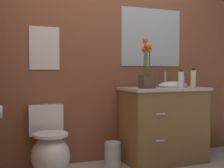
{
  "coord_description": "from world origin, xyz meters",
  "views": [
    {
      "loc": [
        -1.32,
        -1.89,
        1.04
      ],
      "look_at": [
        -0.14,
        1.09,
        0.9
      ],
      "focal_mm": 49.22,
      "sensor_mm": 36.0,
      "label": 1
    }
  ],
  "objects_px": {
    "lotion_bottle": "(182,81)",
    "trash_bin": "(113,154)",
    "hand_wash_bottle": "(181,79)",
    "soap_bottle": "(193,79)",
    "wall_mirror": "(151,37)",
    "flower_vase": "(147,72)",
    "wall_poster": "(44,48)",
    "vanity_cabinet": "(164,123)",
    "toilet": "(50,150)"
  },
  "relations": [
    {
      "from": "soap_bottle",
      "to": "trash_bin",
      "type": "bearing_deg",
      "value": 169.83
    },
    {
      "from": "toilet",
      "to": "wall_poster",
      "type": "bearing_deg",
      "value": 90.0
    },
    {
      "from": "vanity_cabinet",
      "to": "flower_vase",
      "type": "distance_m",
      "value": 0.66
    },
    {
      "from": "vanity_cabinet",
      "to": "trash_bin",
      "type": "relative_size",
      "value": 3.8
    },
    {
      "from": "hand_wash_bottle",
      "to": "wall_poster",
      "type": "height_order",
      "value": "wall_poster"
    },
    {
      "from": "soap_bottle",
      "to": "vanity_cabinet",
      "type": "bearing_deg",
      "value": 154.3
    },
    {
      "from": "toilet",
      "to": "lotion_bottle",
      "type": "height_order",
      "value": "lotion_bottle"
    },
    {
      "from": "vanity_cabinet",
      "to": "trash_bin",
      "type": "height_order",
      "value": "vanity_cabinet"
    },
    {
      "from": "soap_bottle",
      "to": "lotion_bottle",
      "type": "bearing_deg",
      "value": 84.7
    },
    {
      "from": "vanity_cabinet",
      "to": "trash_bin",
      "type": "bearing_deg",
      "value": 178.03
    },
    {
      "from": "wall_mirror",
      "to": "vanity_cabinet",
      "type": "bearing_deg",
      "value": -89.47
    },
    {
      "from": "hand_wash_bottle",
      "to": "trash_bin",
      "type": "height_order",
      "value": "hand_wash_bottle"
    },
    {
      "from": "toilet",
      "to": "soap_bottle",
      "type": "distance_m",
      "value": 1.76
    },
    {
      "from": "toilet",
      "to": "hand_wash_bottle",
      "type": "relative_size",
      "value": 3.37
    },
    {
      "from": "lotion_bottle",
      "to": "flower_vase",
      "type": "bearing_deg",
      "value": -161.25
    },
    {
      "from": "soap_bottle",
      "to": "hand_wash_bottle",
      "type": "height_order",
      "value": "soap_bottle"
    },
    {
      "from": "lotion_bottle",
      "to": "trash_bin",
      "type": "height_order",
      "value": "lotion_bottle"
    },
    {
      "from": "toilet",
      "to": "lotion_bottle",
      "type": "xyz_separation_m",
      "value": [
        1.62,
        0.08,
        0.68
      ]
    },
    {
      "from": "toilet",
      "to": "soap_bottle",
      "type": "xyz_separation_m",
      "value": [
        1.6,
        -0.17,
        0.71
      ]
    },
    {
      "from": "toilet",
      "to": "wall_poster",
      "type": "distance_m",
      "value": 1.07
    },
    {
      "from": "vanity_cabinet",
      "to": "lotion_bottle",
      "type": "bearing_deg",
      "value": 19.02
    },
    {
      "from": "flower_vase",
      "to": "trash_bin",
      "type": "bearing_deg",
      "value": 162.68
    },
    {
      "from": "vanity_cabinet",
      "to": "toilet",
      "type": "bearing_deg",
      "value": 178.83
    },
    {
      "from": "toilet",
      "to": "flower_vase",
      "type": "bearing_deg",
      "value": -6.38
    },
    {
      "from": "flower_vase",
      "to": "lotion_bottle",
      "type": "relative_size",
      "value": 3.63
    },
    {
      "from": "trash_bin",
      "to": "wall_poster",
      "type": "xyz_separation_m",
      "value": [
        -0.68,
        0.27,
        1.15
      ]
    },
    {
      "from": "vanity_cabinet",
      "to": "wall_mirror",
      "type": "height_order",
      "value": "wall_mirror"
    },
    {
      "from": "flower_vase",
      "to": "lotion_bottle",
      "type": "height_order",
      "value": "flower_vase"
    },
    {
      "from": "toilet",
      "to": "wall_mirror",
      "type": "bearing_deg",
      "value": 11.66
    },
    {
      "from": "trash_bin",
      "to": "flower_vase",
      "type": "bearing_deg",
      "value": -17.32
    },
    {
      "from": "soap_bottle",
      "to": "wall_mirror",
      "type": "height_order",
      "value": "wall_mirror"
    },
    {
      "from": "toilet",
      "to": "lotion_bottle",
      "type": "relative_size",
      "value": 4.64
    },
    {
      "from": "hand_wash_bottle",
      "to": "wall_poster",
      "type": "relative_size",
      "value": 0.45
    },
    {
      "from": "wall_poster",
      "to": "toilet",
      "type": "bearing_deg",
      "value": -90.0
    },
    {
      "from": "vanity_cabinet",
      "to": "flower_vase",
      "type": "xyz_separation_m",
      "value": [
        -0.27,
        -0.09,
        0.59
      ]
    },
    {
      "from": "vanity_cabinet",
      "to": "soap_bottle",
      "type": "xyz_separation_m",
      "value": [
        0.3,
        -0.14,
        0.51
      ]
    },
    {
      "from": "flower_vase",
      "to": "lotion_bottle",
      "type": "distance_m",
      "value": 0.63
    },
    {
      "from": "soap_bottle",
      "to": "lotion_bottle",
      "type": "relative_size",
      "value": 1.46
    },
    {
      "from": "flower_vase",
      "to": "toilet",
      "type": "bearing_deg",
      "value": 173.62
    },
    {
      "from": "lotion_bottle",
      "to": "trash_bin",
      "type": "distance_m",
      "value": 1.23
    },
    {
      "from": "trash_bin",
      "to": "wall_poster",
      "type": "distance_m",
      "value": 1.36
    },
    {
      "from": "vanity_cabinet",
      "to": "trash_bin",
      "type": "distance_m",
      "value": 0.69
    },
    {
      "from": "toilet",
      "to": "hand_wash_bottle",
      "type": "bearing_deg",
      "value": -7.22
    },
    {
      "from": "vanity_cabinet",
      "to": "hand_wash_bottle",
      "type": "xyz_separation_m",
      "value": [
        0.13,
        -0.15,
        0.51
      ]
    },
    {
      "from": "lotion_bottle",
      "to": "wall_mirror",
      "type": "bearing_deg",
      "value": 150.56
    },
    {
      "from": "vanity_cabinet",
      "to": "soap_bottle",
      "type": "bearing_deg",
      "value": -25.7
    },
    {
      "from": "soap_bottle",
      "to": "lotion_bottle",
      "type": "height_order",
      "value": "soap_bottle"
    },
    {
      "from": "soap_bottle",
      "to": "wall_mirror",
      "type": "relative_size",
      "value": 0.27
    },
    {
      "from": "flower_vase",
      "to": "trash_bin",
      "type": "height_order",
      "value": "flower_vase"
    },
    {
      "from": "toilet",
      "to": "vanity_cabinet",
      "type": "bearing_deg",
      "value": -1.17
    }
  ]
}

